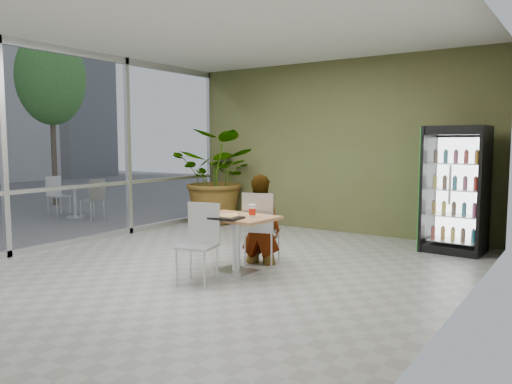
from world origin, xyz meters
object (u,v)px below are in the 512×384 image
cafeteria_tray (225,218)px  potted_plant (218,177)px  soda_cup (252,211)px  chair_near (201,236)px  chair_far (260,222)px  beverage_fridge (455,190)px  seated_woman (260,230)px  dining_table (236,232)px

cafeteria_tray → potted_plant: size_ratio=0.21×
soda_cup → cafeteria_tray: bearing=-125.4°
chair_near → soda_cup: size_ratio=5.96×
chair_far → beverage_fridge: 3.12m
chair_far → cafeteria_tray: size_ratio=2.43×
chair_near → seated_woman: size_ratio=0.61×
chair_near → seated_woman: seated_woman is taller
chair_far → chair_near: size_ratio=1.05×
chair_far → cafeteria_tray: (0.05, -0.85, 0.18)m
dining_table → potted_plant: bearing=131.7°
soda_cup → chair_near: bearing=-124.4°
soda_cup → seated_woman: bearing=115.1°
soda_cup → beverage_fridge: 3.40m
dining_table → chair_near: 0.56m
dining_table → cafeteria_tray: cafeteria_tray is taller
seated_woman → soda_cup: 0.76m
chair_far → soda_cup: 0.66m
chair_near → seated_woman: (0.09, 1.16, -0.08)m
soda_cup → beverage_fridge: beverage_fridge is taller
cafeteria_tray → beverage_fridge: beverage_fridge is taller
chair_near → beverage_fridge: size_ratio=0.49×
potted_plant → chair_near: bearing=-54.4°
chair_far → seated_woman: (-0.03, 0.05, -0.11)m
chair_far → potted_plant: bearing=-58.7°
seated_woman → potted_plant: (-2.66, 2.42, 0.50)m
beverage_fridge → potted_plant: bearing=-178.6°
soda_cup → potted_plant: (-2.95, 3.03, 0.14)m
chair_near → potted_plant: (-2.57, 3.58, 0.41)m
seated_woman → soda_cup: seated_woman is taller
dining_table → cafeteria_tray: size_ratio=2.52×
seated_woman → chair_far: bearing=103.7°
seated_woman → cafeteria_tray: bearing=78.9°
dining_table → cafeteria_tray: bearing=-82.8°
dining_table → chair_near: bearing=-104.1°
seated_woman → cafeteria_tray: (0.08, -0.90, 0.29)m
chair_near → cafeteria_tray: bearing=41.9°
chair_near → cafeteria_tray: chair_near is taller
chair_near → soda_cup: 0.72m
chair_near → cafeteria_tray: 0.37m
chair_far → potted_plant: (-2.69, 2.47, 0.38)m
dining_table → potted_plant: size_ratio=0.54×
soda_cup → potted_plant: potted_plant is taller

